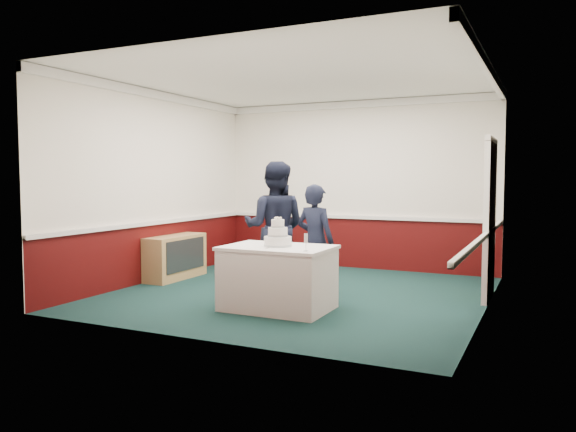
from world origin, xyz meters
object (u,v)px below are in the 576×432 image
at_px(cake_table, 278,277).
at_px(person_man, 275,227).
at_px(wedding_cake, 278,237).
at_px(champagne_flute, 306,239).
at_px(person_woman, 315,242).
at_px(cake_knife, 268,248).
at_px(sideboard, 176,257).

distance_m(cake_table, person_man, 1.16).
relative_size(cake_table, wedding_cake, 3.63).
xyz_separation_m(champagne_flute, person_woman, (-0.32, 1.06, -0.15)).
bearing_deg(champagne_flute, person_woman, 106.90).
bearing_deg(champagne_flute, person_man, 130.05).
relative_size(cake_knife, champagne_flute, 1.07).
bearing_deg(sideboard, cake_knife, -30.00).
xyz_separation_m(cake_knife, person_man, (-0.47, 1.11, 0.14)).
bearing_deg(person_man, cake_table, 103.34).
bearing_deg(champagne_flute, wedding_cake, 150.75).
relative_size(sideboard, wedding_cake, 3.30).
distance_m(sideboard, champagne_flute, 3.33).
relative_size(wedding_cake, person_woman, 0.24).
distance_m(champagne_flute, person_man, 1.55).
relative_size(sideboard, cake_table, 0.91).
bearing_deg(wedding_cake, sideboard, 153.99).
relative_size(cake_table, champagne_flute, 6.44).
height_order(sideboard, cake_knife, cake_knife).
distance_m(cake_table, cake_knife, 0.44).
bearing_deg(person_woman, champagne_flute, 118.12).
xyz_separation_m(cake_table, champagne_flute, (0.50, -0.28, 0.53)).
distance_m(wedding_cake, person_man, 1.03).
xyz_separation_m(sideboard, champagne_flute, (2.93, -1.47, 0.58)).
xyz_separation_m(cake_knife, champagne_flute, (0.53, -0.08, 0.14)).
bearing_deg(cake_table, wedding_cake, 90.00).
xyz_separation_m(wedding_cake, cake_knife, (-0.03, -0.20, -0.11)).
height_order(champagne_flute, person_man, person_man).
relative_size(cake_table, person_man, 0.71).
height_order(cake_table, cake_knife, cake_knife).
bearing_deg(cake_knife, cake_table, 69.51).
distance_m(champagne_flute, person_woman, 1.12).
bearing_deg(person_woman, wedding_cake, 88.53).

